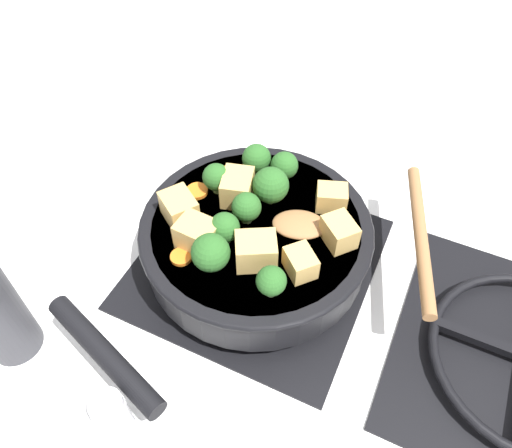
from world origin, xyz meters
The scene contains 23 objects.
ground_plane centered at (0.00, 0.00, 0.00)m, with size 2.40×2.40×0.00m, color white.
front_burner_grate centered at (0.00, 0.00, 0.01)m, with size 0.31×0.31×0.03m.
skillet_pan centered at (0.00, 0.00, 0.06)m, with size 0.41×0.31×0.06m.
wooden_spoon centered at (-0.04, 0.13, 0.09)m, with size 0.22×0.23×0.02m.
tofu_cube_center_large centered at (0.03, -0.09, 0.10)m, with size 0.05×0.04×0.04m, color tan.
tofu_cube_near_handle centered at (0.06, -0.05, 0.11)m, with size 0.05×0.04×0.04m, color tan.
tofu_cube_east_chunk centered at (0.04, 0.08, 0.10)m, with size 0.04×0.03×0.03m, color tan.
tofu_cube_west_chunk centered at (-0.07, 0.08, 0.10)m, with size 0.04×0.03×0.03m, color tan.
tofu_cube_back_piece centered at (-0.03, -0.04, 0.11)m, with size 0.05×0.04×0.04m, color tan.
tofu_cube_front_piece centered at (0.05, 0.02, 0.11)m, with size 0.05×0.04×0.04m, color tan.
tofu_cube_mid_small centered at (-0.02, 0.10, 0.10)m, with size 0.04×0.03×0.03m, color tan.
broccoli_floret_near_spoon centered at (-0.03, -0.07, 0.11)m, with size 0.04×0.04×0.04m.
broccoli_floret_center_top centered at (0.09, 0.06, 0.11)m, with size 0.03×0.03×0.04m.
broccoli_floret_east_rim centered at (0.08, -0.02, 0.11)m, with size 0.05×0.05×0.05m.
broccoli_floret_west_rim centered at (0.00, -0.01, 0.11)m, with size 0.04×0.04×0.04m.
broccoli_floret_north_edge centered at (-0.09, 0.00, 0.11)m, with size 0.04×0.04×0.04m.
broccoli_floret_south_cluster centered at (-0.04, 0.00, 0.12)m, with size 0.05×0.05×0.05m.
broccoli_floret_mid_floret centered at (0.04, -0.02, 0.11)m, with size 0.04×0.04×0.04m.
broccoli_floret_small_inner centered at (-0.09, -0.04, 0.11)m, with size 0.04×0.04×0.05m.
carrot_slice_orange_thin centered at (-0.02, -0.10, 0.09)m, with size 0.03×0.03×0.01m, color orange.
carrot_slice_near_center centered at (0.09, -0.06, 0.09)m, with size 0.03×0.03×0.01m, color orange.
carrot_slice_edge_slice centered at (-0.06, -0.08, 0.09)m, with size 0.02×0.02×0.01m, color orange.
salt_shaker centered at (0.27, -0.04, 0.04)m, with size 0.04×0.04×0.09m.
Camera 1 is at (0.37, 0.17, 0.57)m, focal length 35.00 mm.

